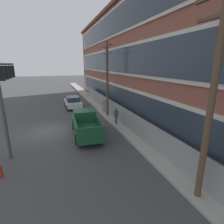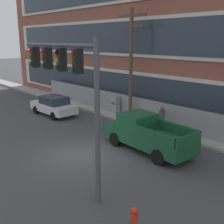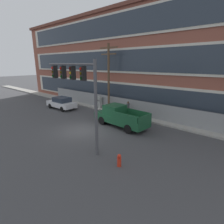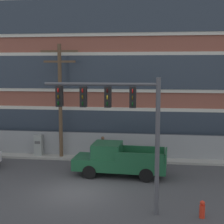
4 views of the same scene
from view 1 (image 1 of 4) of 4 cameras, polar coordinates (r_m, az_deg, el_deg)
ground_plane at (r=16.57m, az=-20.38°, el=-5.94°), size 160.00×160.00×0.00m
sidewalk_building_side at (r=17.60m, az=2.24°, el=-3.43°), size 80.00×1.75×0.16m
brick_mill_building at (r=21.81m, az=11.77°, el=16.04°), size 40.95×8.71×12.22m
chain_link_fence at (r=16.43m, az=4.07°, el=-1.69°), size 31.83×0.06×1.85m
traffic_signal_mast at (r=13.45m, az=-31.40°, el=7.85°), size 5.06×0.43×6.05m
pickup_truck_dark_green at (r=14.70m, az=-8.61°, el=-3.90°), size 5.66×2.23×1.97m
sedan_white at (r=24.26m, az=-12.71°, el=3.20°), size 4.34×2.02×1.56m
utility_pole_near_corner at (r=19.04m, az=-1.57°, el=11.60°), size 2.62×0.26×8.05m
utility_pole_midblock at (r=7.52m, az=30.16°, el=6.04°), size 2.76×0.26×8.56m
electrical_cabinet at (r=21.23m, az=-2.62°, el=1.91°), size 0.56×0.48×1.63m
pedestrian_near_cabinet at (r=16.81m, az=1.35°, el=-1.13°), size 0.32×0.44×1.69m
fire_hydrant at (r=11.23m, az=-32.80°, el=-15.83°), size 0.24×0.24×0.78m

